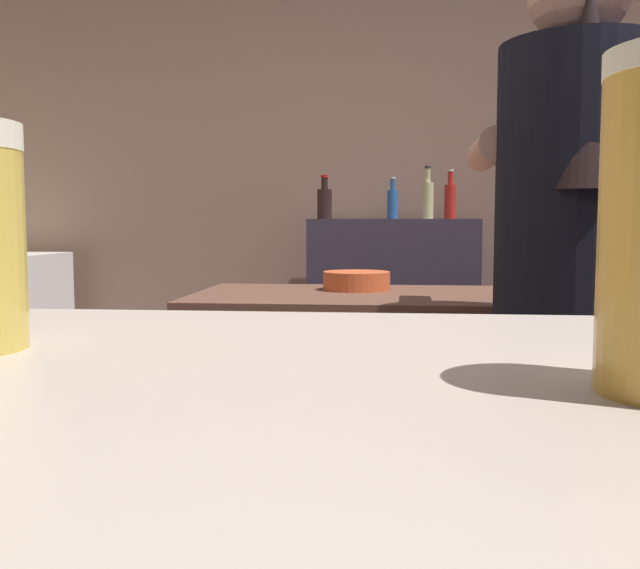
{
  "coord_description": "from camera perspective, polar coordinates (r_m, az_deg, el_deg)",
  "views": [
    {
      "loc": [
        -0.12,
        -1.34,
        1.14
      ],
      "look_at": [
        -0.18,
        -0.75,
        1.09
      ],
      "focal_mm": 39.22,
      "sensor_mm": 36.0,
      "label": 1
    }
  ],
  "objects": [
    {
      "name": "bottle_olive_oil",
      "position": [
        3.36,
        10.57,
        6.8
      ],
      "size": [
        0.05,
        0.05,
        0.23
      ],
      "color": "red",
      "rests_on": "back_shelf"
    },
    {
      "name": "prep_counter",
      "position": [
        2.23,
        18.07,
        -12.84
      ],
      "size": [
        2.1,
        0.6,
        0.93
      ],
      "primitive_type": "cube",
      "color": "brown",
      "rests_on": "ground"
    },
    {
      "name": "mixing_bowl",
      "position": [
        2.18,
        3.0,
        0.31
      ],
      "size": [
        0.21,
        0.21,
        0.06
      ],
      "primitive_type": "cylinder",
      "color": "#C8532D",
      "rests_on": "prep_counter"
    },
    {
      "name": "bottle_soy",
      "position": [
        3.24,
        0.37,
        6.73
      ],
      "size": [
        0.07,
        0.07,
        0.2
      ],
      "color": "black",
      "rests_on": "back_shelf"
    },
    {
      "name": "wall_back",
      "position": [
        3.55,
        7.66,
        8.37
      ],
      "size": [
        5.2,
        0.1,
        2.7
      ],
      "primitive_type": "cube",
      "color": "#957462",
      "rests_on": "ground"
    },
    {
      "name": "bottle_vinegar",
      "position": [
        3.23,
        8.76,
        6.95
      ],
      "size": [
        0.06,
        0.06,
        0.24
      ],
      "color": "#CAC387",
      "rests_on": "back_shelf"
    },
    {
      "name": "back_shelf",
      "position": [
        3.31,
        5.9,
        -4.75
      ],
      "size": [
        0.77,
        0.36,
        1.16
      ],
      "primitive_type": "cube",
      "color": "#373041",
      "rests_on": "ground"
    },
    {
      "name": "chefs_knife",
      "position": [
        2.14,
        24.36,
        -0.88
      ],
      "size": [
        0.24,
        0.08,
        0.01
      ],
      "primitive_type": "cube",
      "rotation": [
        0.0,
        0.0,
        0.21
      ],
      "color": "silver",
      "rests_on": "prep_counter"
    },
    {
      "name": "bottle_hot_sauce",
      "position": [
        3.34,
        5.94,
        6.63
      ],
      "size": [
        0.05,
        0.05,
        0.2
      ],
      "color": "#2A5C9D",
      "rests_on": "back_shelf"
    },
    {
      "name": "bartender",
      "position": [
        1.67,
        19.8,
        0.43
      ],
      "size": [
        0.43,
        0.51,
        1.75
      ],
      "rotation": [
        0.0,
        0.0,
        1.55
      ],
      "color": "#352C35",
      "rests_on": "ground"
    }
  ]
}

